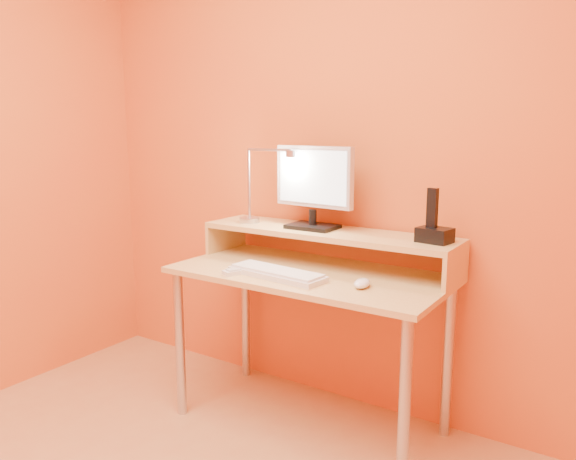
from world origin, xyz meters
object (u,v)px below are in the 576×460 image
Objects in this scene: monitor_panel at (314,177)px; phone_dock at (435,235)px; lamp_base at (249,220)px; remote_control at (245,270)px; mouse at (362,283)px; keyboard at (277,274)px.

monitor_panel is 0.61m from phone_dock.
lamp_base reaches higher than remote_control.
monitor_panel is 2.03× the size of remote_control.
mouse is at bearing -119.10° from phone_dock.
monitor_panel is 0.41m from lamp_base.
monitor_panel is at bearing -171.95° from phone_dock.
monitor_panel is 0.60m from mouse.
phone_dock is 0.67m from keyboard.
mouse is (-0.20, -0.25, -0.17)m from phone_dock.
lamp_base is at bearing -169.07° from phone_dock.
remote_control is (-0.53, -0.07, -0.01)m from mouse.
lamp_base is 0.23× the size of keyboard.
phone_dock reaches higher than remote_control.
keyboard is at bearing 29.32° from remote_control.
mouse is at bearing 13.20° from keyboard.
lamp_base is 0.92m from phone_dock.
phone_dock is at bearing 33.56° from keyboard.
monitor_panel reaches higher than keyboard.
phone_dock is 0.81m from remote_control.
monitor_panel reaches higher than lamp_base.
mouse is (0.38, -0.26, -0.38)m from monitor_panel.
phone_dock is at bearing 1.88° from lamp_base.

